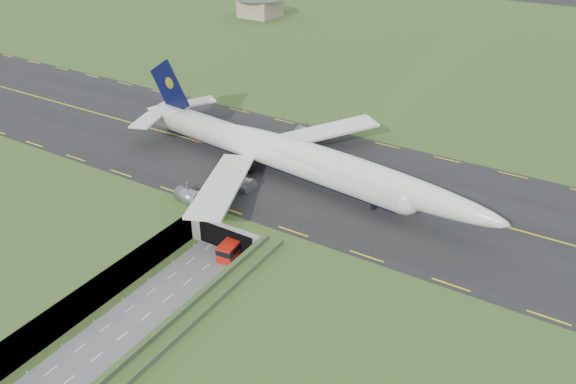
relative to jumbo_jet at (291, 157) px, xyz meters
The scene contains 9 objects.
ground 30.60m from the jumbo_jet, 92.94° to the right, with size 900.00×900.00×0.00m, color #315220.
airfield_deck 29.64m from the jumbo_jet, 92.94° to the right, with size 800.00×800.00×6.00m, color gray.
trench_road 37.65m from the jumbo_jet, 92.32° to the right, with size 12.00×75.00×0.20m, color slate.
taxiway 6.97m from the jumbo_jet, 107.79° to the left, with size 800.00×44.00×0.18m, color black.
tunnel_portal 14.19m from the jumbo_jet, 97.08° to the right, with size 17.00×22.30×6.00m.
guideway 48.86m from the jumbo_jet, 78.66° to the right, with size 3.00×53.00×7.05m.
jumbo_jet is the anchor object (origin of this frame).
shuttle_tram 22.50m from the jumbo_jet, 88.88° to the right, with size 3.84×8.23×3.23m.
service_building 151.29m from the jumbo_jet, 126.25° to the left, with size 22.30×22.30×11.87m.
Camera 1 is at (53.90, -58.31, 60.63)m, focal length 35.00 mm.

